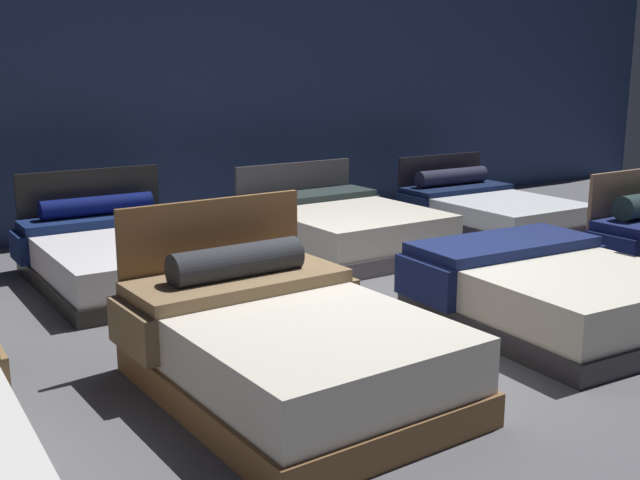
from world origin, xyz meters
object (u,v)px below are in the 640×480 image
(bed_1, at_px, (285,345))
(bed_5, at_px, (123,256))
(bed_7, at_px, (488,209))
(bed_2, at_px, (551,292))
(bed_6, at_px, (341,228))

(bed_1, height_order, bed_5, bed_1)
(bed_7, bearing_deg, bed_2, -127.25)
(bed_5, distance_m, bed_6, 2.36)
(bed_5, distance_m, bed_7, 4.69)
(bed_5, height_order, bed_7, bed_5)
(bed_5, height_order, bed_6, bed_5)
(bed_1, xyz_separation_m, bed_6, (2.38, 2.81, -0.04))
(bed_2, bearing_deg, bed_5, 131.15)
(bed_6, xyz_separation_m, bed_7, (2.33, 0.12, -0.04))
(bed_2, xyz_separation_m, bed_6, (0.03, 2.86, -0.01))
(bed_7, bearing_deg, bed_1, -146.99)
(bed_1, distance_m, bed_7, 5.55)
(bed_2, xyz_separation_m, bed_7, (2.36, 2.98, -0.05))
(bed_6, bearing_deg, bed_2, -91.23)
(bed_2, bearing_deg, bed_7, 54.87)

